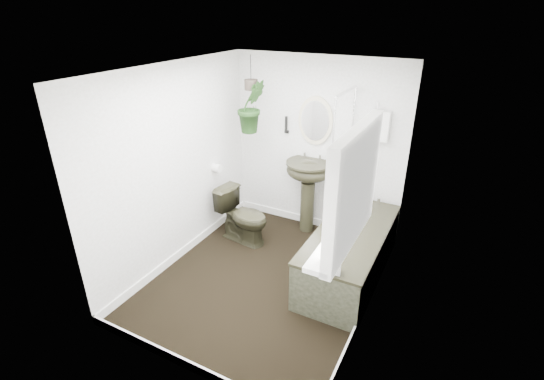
% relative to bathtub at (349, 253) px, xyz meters
% --- Properties ---
extents(floor, '(2.30, 2.80, 0.02)m').
position_rel_bathtub_xyz_m(floor, '(-0.80, -0.50, -0.30)').
color(floor, black).
rests_on(floor, ground).
extents(ceiling, '(2.30, 2.80, 0.02)m').
position_rel_bathtub_xyz_m(ceiling, '(-0.80, -0.50, 2.02)').
color(ceiling, white).
rests_on(ceiling, ground).
extents(wall_back, '(2.30, 0.02, 2.30)m').
position_rel_bathtub_xyz_m(wall_back, '(-0.80, 0.91, 0.86)').
color(wall_back, white).
rests_on(wall_back, ground).
extents(wall_front, '(2.30, 0.02, 2.30)m').
position_rel_bathtub_xyz_m(wall_front, '(-0.80, -1.91, 0.86)').
color(wall_front, white).
rests_on(wall_front, ground).
extents(wall_left, '(0.02, 2.80, 2.30)m').
position_rel_bathtub_xyz_m(wall_left, '(-1.96, -0.50, 0.86)').
color(wall_left, white).
rests_on(wall_left, ground).
extents(wall_right, '(0.02, 2.80, 2.30)m').
position_rel_bathtub_xyz_m(wall_right, '(0.36, -0.50, 0.86)').
color(wall_right, white).
rests_on(wall_right, ground).
extents(skirting, '(2.30, 2.80, 0.10)m').
position_rel_bathtub_xyz_m(skirting, '(-0.80, -0.50, -0.24)').
color(skirting, white).
rests_on(skirting, floor).
extents(bathtub, '(0.72, 1.72, 0.58)m').
position_rel_bathtub_xyz_m(bathtub, '(0.00, 0.00, 0.00)').
color(bathtub, black).
rests_on(bathtub, floor).
extents(bath_screen, '(0.04, 0.72, 1.40)m').
position_rel_bathtub_xyz_m(bath_screen, '(-0.33, 0.49, 0.99)').
color(bath_screen, silver).
rests_on(bath_screen, bathtub).
extents(shower_box, '(0.20, 0.10, 0.35)m').
position_rel_bathtub_xyz_m(shower_box, '(0.00, 0.84, 1.26)').
color(shower_box, white).
rests_on(shower_box, wall_back).
extents(oval_mirror, '(0.46, 0.03, 0.62)m').
position_rel_bathtub_xyz_m(oval_mirror, '(-0.82, 0.87, 1.21)').
color(oval_mirror, beige).
rests_on(oval_mirror, wall_back).
extents(wall_sconce, '(0.04, 0.04, 0.22)m').
position_rel_bathtub_xyz_m(wall_sconce, '(-1.22, 0.86, 1.11)').
color(wall_sconce, black).
rests_on(wall_sconce, wall_back).
extents(toilet_roll_holder, '(0.11, 0.11, 0.11)m').
position_rel_bathtub_xyz_m(toilet_roll_holder, '(-1.90, 0.20, 0.61)').
color(toilet_roll_holder, white).
rests_on(toilet_roll_holder, wall_left).
extents(window_recess, '(0.08, 1.00, 0.90)m').
position_rel_bathtub_xyz_m(window_recess, '(0.29, -1.20, 1.36)').
color(window_recess, white).
rests_on(window_recess, wall_right).
extents(window_sill, '(0.18, 1.00, 0.04)m').
position_rel_bathtub_xyz_m(window_sill, '(0.22, -1.20, 0.94)').
color(window_sill, white).
rests_on(window_sill, wall_right).
extents(window_blinds, '(0.01, 0.86, 0.76)m').
position_rel_bathtub_xyz_m(window_blinds, '(0.24, -1.20, 1.36)').
color(window_blinds, white).
rests_on(window_blinds, wall_right).
extents(toilet, '(0.74, 0.48, 0.71)m').
position_rel_bathtub_xyz_m(toilet, '(-1.45, 0.10, 0.06)').
color(toilet, black).
rests_on(toilet, floor).
extents(pedestal_sink, '(0.61, 0.53, 1.01)m').
position_rel_bathtub_xyz_m(pedestal_sink, '(-0.82, 0.72, 0.21)').
color(pedestal_sink, black).
rests_on(pedestal_sink, floor).
extents(sill_plant, '(0.24, 0.22, 0.22)m').
position_rel_bathtub_xyz_m(sill_plant, '(0.23, -0.91, 1.07)').
color(sill_plant, black).
rests_on(sill_plant, window_sill).
extents(hanging_plant, '(0.45, 0.46, 0.65)m').
position_rel_bathtub_xyz_m(hanging_plant, '(-1.50, 0.45, 1.40)').
color(hanging_plant, black).
rests_on(hanging_plant, ceiling).
extents(soap_bottle, '(0.11, 0.12, 0.21)m').
position_rel_bathtub_xyz_m(soap_bottle, '(0.09, -0.79, 0.39)').
color(soap_bottle, black).
rests_on(soap_bottle, bathtub).
extents(hanging_pot, '(0.16, 0.16, 0.12)m').
position_rel_bathtub_xyz_m(hanging_pot, '(-1.50, 0.45, 1.67)').
color(hanging_pot, '#302822').
rests_on(hanging_pot, ceiling).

